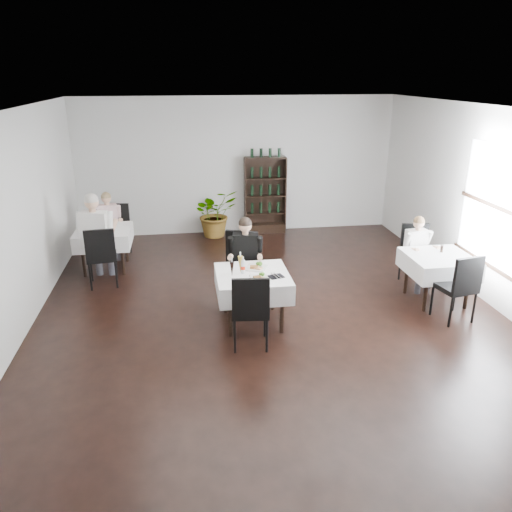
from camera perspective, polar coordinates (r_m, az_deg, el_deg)
The scene contains 24 objects.
room_shell at distance 6.90m, azimuth 2.05°, elevation 3.74°, with size 9.00×9.00×9.00m.
window_right at distance 8.26m, azimuth 26.60°, elevation 4.35°, with size 0.06×2.30×1.85m.
wine_shelf at distance 11.28m, azimuth 1.05°, elevation 6.87°, with size 0.90×0.28×1.75m.
main_table at distance 7.16m, azimuth -0.40°, elevation -3.12°, with size 1.03×1.03×0.77m.
left_table at distance 9.56m, azimuth -16.99°, elevation 2.07°, with size 0.98×0.98×0.77m.
right_table at distance 8.35m, azimuth 20.13°, elevation -0.92°, with size 0.98×0.98×0.77m.
potted_tree at distance 11.12m, azimuth -4.71°, elevation 4.91°, with size 0.95×0.82×1.06m, color #275E20.
main_chair_far at distance 7.82m, azimuth -1.86°, elevation -0.84°, with size 0.67×0.67×1.14m.
main_chair_near at distance 6.50m, azimuth -0.64°, elevation -5.84°, with size 0.53×0.53×1.05m.
left_chair_far at distance 10.25m, azimuth -15.60°, elevation 3.23°, with size 0.52×0.52×1.03m.
left_chair_near at distance 8.77m, azimuth -17.27°, elevation 0.30°, with size 0.54×0.54×1.06m.
right_chair_far at distance 8.99m, azimuth 17.79°, elevation 0.63°, with size 0.52×0.53×1.03m.
right_chair_near at distance 7.77m, azimuth 22.29°, elevation -2.96°, with size 0.56×0.57×1.05m.
diner_main at distance 7.70m, azimuth -1.23°, elevation 0.13°, with size 0.56×0.58×1.40m.
diner_left_far at distance 10.15m, azimuth -16.48°, elevation 3.95°, with size 0.53×0.56×1.30m.
diner_left_near at distance 8.91m, azimuth -17.80°, elevation 2.74°, with size 0.63×0.65×1.60m.
diner_right_far at distance 8.73m, azimuth 18.04°, elevation 0.95°, with size 0.50×0.51×1.25m.
plate_far at distance 7.27m, azimuth 0.05°, elevation -1.29°, with size 0.37×0.37×0.09m.
plate_near at distance 6.93m, azimuth 0.40°, elevation -2.46°, with size 0.25×0.25×0.08m.
pilsner_dark at distance 6.97m, azimuth -2.77°, elevation -1.48°, with size 0.06×0.06×0.28m.
pilsner_lager at distance 7.08m, azimuth -1.79°, elevation -0.97°, with size 0.07×0.07×0.32m.
coke_bottle at distance 7.08m, azimuth -1.49°, elevation -1.23°, with size 0.06×0.06×0.25m.
napkin_cutlery at distance 6.99m, azimuth 2.31°, elevation -2.33°, with size 0.24×0.22×0.02m.
pepper_mill at distance 8.46m, azimuth 20.46°, elevation 0.78°, with size 0.04×0.04×0.11m, color black.
Camera 1 is at (-1.22, -6.50, 3.47)m, focal length 35.00 mm.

